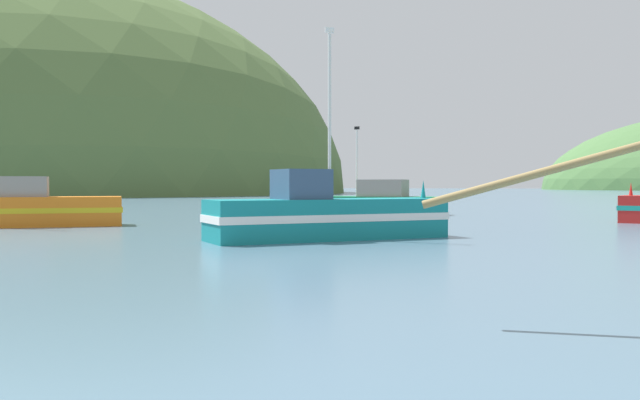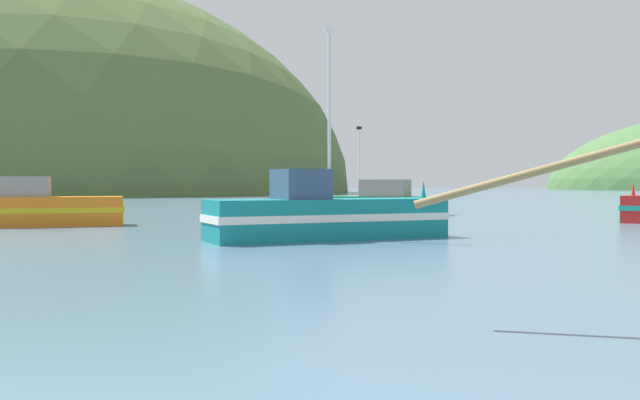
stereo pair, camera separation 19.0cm
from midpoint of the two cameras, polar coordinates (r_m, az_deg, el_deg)
name	(u,v)px [view 1 (the left image)]	position (r m, az deg, el deg)	size (l,w,h in m)	color
fishing_boat_teal	(327,216)	(25.21, 0.33, -1.29)	(8.72, 6.95, 7.69)	#147F84
fishing_boat_green	(362,202)	(46.19, 3.35, -0.19)	(11.39, 4.76, 5.83)	#197A47
fishing_boat_orange	(9,209)	(35.42, -24.34, -0.70)	(10.03, 6.28, 7.66)	orange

